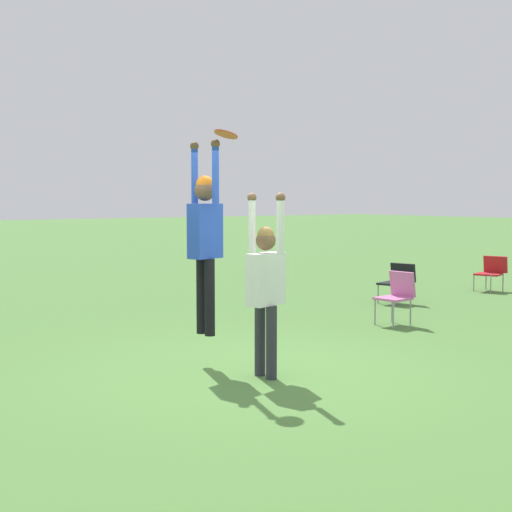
{
  "coord_description": "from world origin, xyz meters",
  "views": [
    {
      "loc": [
        6.45,
        -4.67,
        1.96
      ],
      "look_at": [
        -0.14,
        0.14,
        1.3
      ],
      "focal_mm": 50.0,
      "sensor_mm": 36.0,
      "label": 1
    }
  ],
  "objects_px": {
    "person_jumping": "(205,231)",
    "camping_chair_0": "(491,271)",
    "person_defending": "(266,281)",
    "frisbee": "(226,134)",
    "camping_chair_1": "(397,293)",
    "camping_chair_3": "(398,280)"
  },
  "relations": [
    {
      "from": "frisbee",
      "to": "camping_chair_0",
      "type": "height_order",
      "value": "frisbee"
    },
    {
      "from": "person_defending",
      "to": "frisbee",
      "type": "distance_m",
      "value": 1.71
    },
    {
      "from": "person_defending",
      "to": "frisbee",
      "type": "relative_size",
      "value": 7.4
    },
    {
      "from": "person_defending",
      "to": "camping_chair_0",
      "type": "bearing_deg",
      "value": -174.78
    },
    {
      "from": "person_jumping",
      "to": "camping_chair_0",
      "type": "relative_size",
      "value": 3.05
    },
    {
      "from": "frisbee",
      "to": "camping_chair_3",
      "type": "distance_m",
      "value": 6.41
    },
    {
      "from": "camping_chair_0",
      "to": "camping_chair_1",
      "type": "bearing_deg",
      "value": 89.94
    },
    {
      "from": "camping_chair_1",
      "to": "camping_chair_3",
      "type": "relative_size",
      "value": 1.11
    },
    {
      "from": "person_defending",
      "to": "camping_chair_0",
      "type": "height_order",
      "value": "person_defending"
    },
    {
      "from": "person_jumping",
      "to": "camping_chair_3",
      "type": "height_order",
      "value": "person_jumping"
    },
    {
      "from": "frisbee",
      "to": "camping_chair_1",
      "type": "xyz_separation_m",
      "value": [
        -0.88,
        3.77,
        -2.18
      ]
    },
    {
      "from": "camping_chair_1",
      "to": "camping_chair_3",
      "type": "bearing_deg",
      "value": -53.37
    },
    {
      "from": "camping_chair_3",
      "to": "camping_chair_1",
      "type": "bearing_deg",
      "value": 118.04
    },
    {
      "from": "frisbee",
      "to": "camping_chair_0",
      "type": "distance_m",
      "value": 9.08
    },
    {
      "from": "frisbee",
      "to": "camping_chair_1",
      "type": "height_order",
      "value": "frisbee"
    },
    {
      "from": "frisbee",
      "to": "camping_chair_1",
      "type": "bearing_deg",
      "value": 103.12
    },
    {
      "from": "person_jumping",
      "to": "camping_chair_0",
      "type": "bearing_deg",
      "value": -0.6
    },
    {
      "from": "camping_chair_0",
      "to": "person_jumping",
      "type": "bearing_deg",
      "value": 85.09
    },
    {
      "from": "person_defending",
      "to": "frisbee",
      "type": "height_order",
      "value": "frisbee"
    },
    {
      "from": "camping_chair_1",
      "to": "frisbee",
      "type": "bearing_deg",
      "value": 97.45
    },
    {
      "from": "person_jumping",
      "to": "camping_chair_1",
      "type": "distance_m",
      "value": 4.04
    },
    {
      "from": "person_jumping",
      "to": "frisbee",
      "type": "xyz_separation_m",
      "value": [
        0.32,
        0.08,
        1.1
      ]
    }
  ]
}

